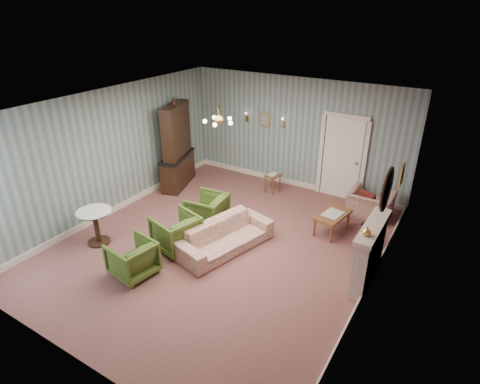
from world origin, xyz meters
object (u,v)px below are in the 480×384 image
Objects in this scene: olive_chair_c at (207,209)px; sofa_chintz at (225,232)px; wingback_chair at (371,200)px; pedestal_table at (97,227)px; dresser at (176,144)px; olive_chair_b at (176,230)px; side_table_black at (372,235)px; coffee_table at (332,223)px; olive_chair_a at (132,257)px; fireplace at (369,253)px.

olive_chair_c is 0.39× the size of sofa_chintz.
wingback_chair is (3.01, 2.29, 0.02)m from olive_chair_c.
sofa_chintz reaches higher than pedestal_table.
dresser is (-2.80, 1.92, 0.78)m from sofa_chintz.
dresser reaches higher than olive_chair_b.
olive_chair_b is 4.51m from wingback_chair.
side_table_black is (0.38, -1.28, -0.16)m from wingback_chair.
pedestal_table is at bearing -100.17° from dresser.
sofa_chintz is at bearing -132.87° from coffee_table.
side_table_black is at bearing 141.40° from olive_chair_a.
fireplace reaches higher than wingback_chair.
olive_chair_b reaches higher than coffee_table.
olive_chair_c reaches higher than sofa_chintz.
wingback_chair is at bearing 153.69° from olive_chair_b.
wingback_chair reaches higher than olive_chair_a.
side_table_black is at bearing -21.09° from dresser.
olive_chair_b is at bearing -69.07° from dresser.
dresser is 2.62× the size of coffee_table.
fireplace is 2.60× the size of side_table_black.
fireplace is at bearing 81.86° from olive_chair_c.
olive_chair_c is at bearing 50.26° from pedestal_table.
pedestal_table reaches higher than coffee_table.
dresser reaches higher than olive_chair_c.
coffee_table is at bearing 108.30° from olive_chair_c.
olive_chair_c is (0.10, 2.18, 0.03)m from olive_chair_a.
olive_chair_c is (-0.03, 1.09, -0.01)m from olive_chair_b.
dresser is at bearing 11.77° from wingback_chair.
sofa_chintz is at bearing -170.00° from fireplace.
olive_chair_b is at bearing 24.90° from pedestal_table.
dresser is (-4.92, -0.96, 0.76)m from wingback_chair.
dresser is 3.26m from pedestal_table.
side_table_black is (-0.21, 1.14, -0.31)m from fireplace.
dresser reaches higher than fireplace.
sofa_chintz is at bearing 135.08° from olive_chair_b.
olive_chair_c is 2.76m from coffee_table.
olive_chair_a is 0.37× the size of sofa_chintz.
fireplace is (3.60, -0.12, 0.18)m from olive_chair_c.
fireplace is at bearing 128.04° from olive_chair_a.
olive_chair_c reaches higher than olive_chair_a.
wingback_chair is 1.28× the size of pedestal_table.
sofa_chintz is 2.67m from pedestal_table.
fireplace is (5.51, -1.45, -0.60)m from dresser.
olive_chair_a is 4.22m from coffee_table.
olive_chair_c reaches higher than coffee_table.
dresser reaches higher than wingback_chair.
olive_chair_b is at bearing -147.89° from side_table_black.
olive_chair_a is at bearing -127.99° from coffee_table.
wingback_chair is at bearing 154.06° from olive_chair_a.
coffee_table is at bearing 131.03° from fireplace.
wingback_chair is (2.13, 2.89, 0.02)m from sofa_chintz.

